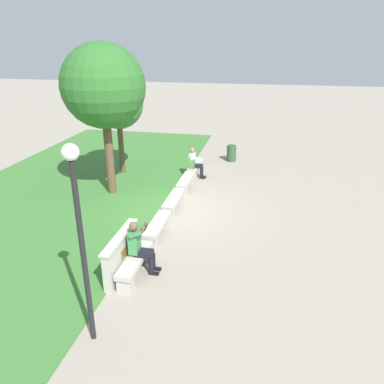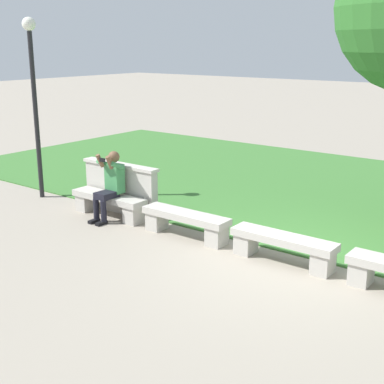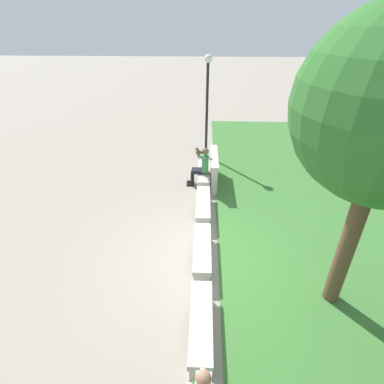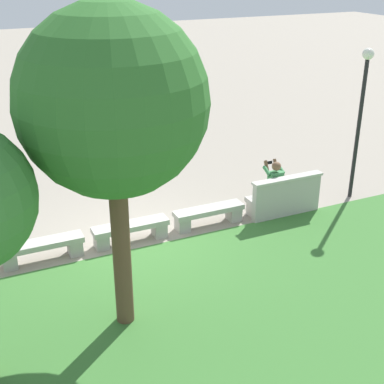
# 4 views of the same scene
# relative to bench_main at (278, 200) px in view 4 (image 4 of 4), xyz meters

# --- Properties ---
(ground_plane) EXTENTS (80.00, 80.00, 0.00)m
(ground_plane) POSITION_rel_bench_main_xyz_m (3.82, 0.00, -0.29)
(ground_plane) COLOR gray
(grass_strip) EXTENTS (21.33, 8.00, 0.03)m
(grass_strip) POSITION_rel_bench_main_xyz_m (3.82, 4.38, -0.28)
(grass_strip) COLOR #3D7533
(grass_strip) RESTS_ON ground
(bench_main) EXTENTS (1.69, 0.40, 0.45)m
(bench_main) POSITION_rel_bench_main_xyz_m (0.00, 0.00, 0.00)
(bench_main) COLOR #B7B2A8
(bench_main) RESTS_ON ground
(bench_near) EXTENTS (1.69, 0.40, 0.45)m
(bench_near) POSITION_rel_bench_main_xyz_m (1.91, 0.00, 0.00)
(bench_near) COLOR #B7B2A8
(bench_near) RESTS_ON ground
(bench_mid) EXTENTS (1.69, 0.40, 0.45)m
(bench_mid) POSITION_rel_bench_main_xyz_m (3.82, 0.00, 0.00)
(bench_mid) COLOR #B7B2A8
(bench_mid) RESTS_ON ground
(bench_far) EXTENTS (1.69, 0.40, 0.45)m
(bench_far) POSITION_rel_bench_main_xyz_m (5.73, 0.00, 0.00)
(bench_far) COLOR #B7B2A8
(bench_far) RESTS_ON ground
(backrest_wall_with_plaque) EXTENTS (1.86, 0.24, 1.01)m
(backrest_wall_with_plaque) POSITION_rel_bench_main_xyz_m (0.00, 0.34, 0.22)
(backrest_wall_with_plaque) COLOR #B7B2A8
(backrest_wall_with_plaque) RESTS_ON ground
(person_photographer) EXTENTS (0.47, 0.72, 1.32)m
(person_photographer) POSITION_rel_bench_main_xyz_m (0.15, -0.08, 0.44)
(person_photographer) COLOR black
(person_photographer) RESTS_ON ground
(tree_left_background) EXTENTS (2.85, 2.85, 5.30)m
(tree_left_background) POSITION_rel_bench_main_xyz_m (4.80, 2.62, 3.55)
(tree_left_background) COLOR brown
(tree_left_background) RESTS_ON ground
(lamp_post) EXTENTS (0.28, 0.28, 3.82)m
(lamp_post) POSITION_rel_bench_main_xyz_m (-2.19, 0.07, 2.21)
(lamp_post) COLOR black
(lamp_post) RESTS_ON ground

